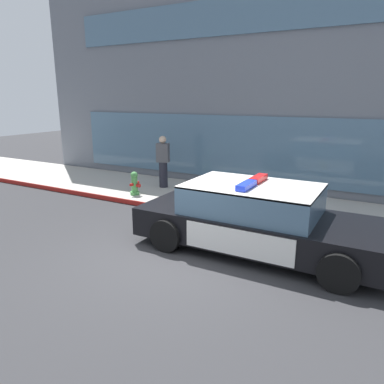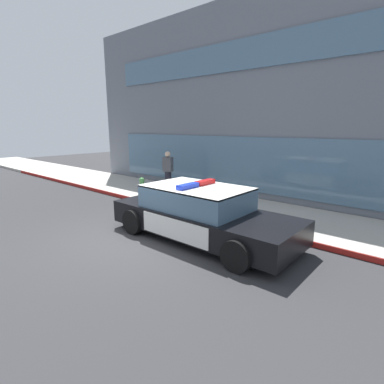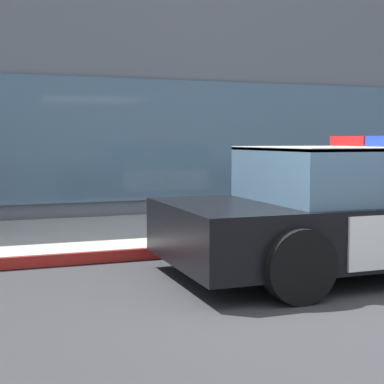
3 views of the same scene
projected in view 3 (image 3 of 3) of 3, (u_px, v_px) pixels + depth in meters
ground at (330, 309)px, 5.00m from camera, size 48.00×48.00×0.00m
sidewalk at (178, 231)px, 8.80m from camera, size 48.00×3.09×0.15m
curb_red_paint at (217, 249)px, 7.35m from camera, size 28.80×0.04×0.14m
storefront_building at (196, 51)px, 15.46m from camera, size 23.75×9.86×7.64m
police_cruiser at (381, 208)px, 6.55m from camera, size 5.06×2.16×1.49m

